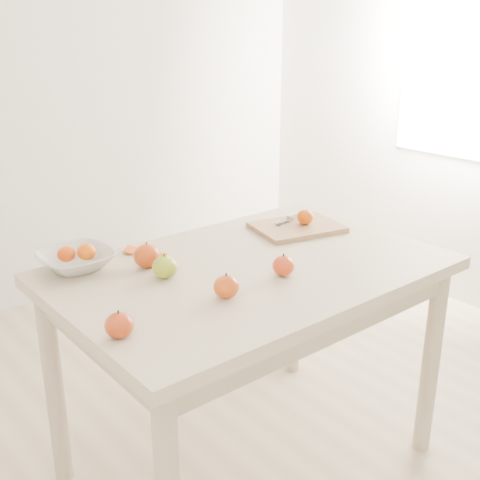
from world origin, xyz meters
TOP-DOWN VIEW (x-y plane):
  - ground at (0.00, 0.00)m, footprint 3.50×3.50m
  - table at (0.00, 0.00)m, footprint 1.20×0.80m
  - cutting_board at (0.35, 0.15)m, footprint 0.35×0.29m
  - board_tangerine at (0.38, 0.14)m, footprint 0.06×0.06m
  - fruit_bowl at (-0.43, 0.32)m, footprint 0.22×0.22m
  - bowl_tangerine_near at (-0.46, 0.33)m, footprint 0.06×0.06m
  - bowl_tangerine_far at (-0.40, 0.30)m, footprint 0.06×0.06m
  - orange_peel_a at (-0.23, 0.34)m, footprint 0.07×0.07m
  - orange_peel_b at (-0.18, 0.25)m, footprint 0.05×0.04m
  - paring_knife at (0.40, 0.22)m, footprint 0.17×0.05m
  - apple_green at (-0.26, 0.09)m, footprint 0.08×0.08m
  - apple_red_d at (-0.54, -0.15)m, footprint 0.07×0.07m
  - apple_red_b at (-0.20, -0.14)m, footprint 0.07×0.07m
  - apple_red_a at (-0.26, 0.19)m, footprint 0.08×0.08m
  - apple_red_e at (0.03, -0.12)m, footprint 0.07×0.07m

SIDE VIEW (x-z plane):
  - ground at x=0.00m, z-range 0.00..0.00m
  - table at x=0.00m, z-range 0.28..1.03m
  - orange_peel_a at x=-0.23m, z-range 0.75..0.76m
  - orange_peel_b at x=-0.18m, z-range 0.75..0.76m
  - cutting_board at x=0.35m, z-range 0.75..0.77m
  - paring_knife at x=0.40m, z-range 0.77..0.78m
  - fruit_bowl at x=-0.43m, z-range 0.75..0.81m
  - apple_red_e at x=0.03m, z-range 0.75..0.81m
  - apple_red_d at x=-0.54m, z-range 0.75..0.81m
  - apple_red_b at x=-0.20m, z-range 0.75..0.81m
  - apple_green at x=-0.26m, z-range 0.75..0.82m
  - apple_red_a at x=-0.26m, z-range 0.75..0.83m
  - board_tangerine at x=0.38m, z-range 0.77..0.82m
  - bowl_tangerine_near at x=-0.46m, z-range 0.78..0.83m
  - bowl_tangerine_far at x=-0.40m, z-range 0.78..0.83m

